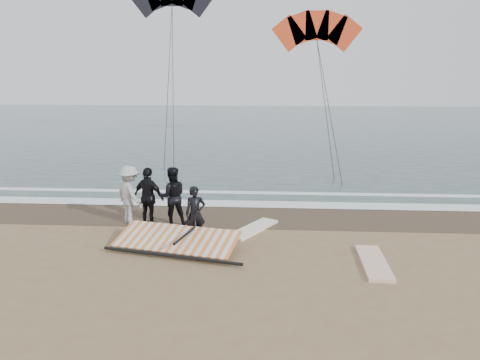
% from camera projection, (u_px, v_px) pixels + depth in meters
% --- Properties ---
extents(ground, '(120.00, 120.00, 0.00)m').
position_uv_depth(ground, '(221.00, 269.00, 11.65)').
color(ground, '#8C704C').
rests_on(ground, ground).
extents(sea, '(120.00, 54.00, 0.02)m').
position_uv_depth(sea, '(258.00, 125.00, 43.75)').
color(sea, '#233838').
rests_on(sea, ground).
extents(wet_sand, '(120.00, 2.80, 0.01)m').
position_uv_depth(wet_sand, '(235.00, 215.00, 16.03)').
color(wet_sand, '#4C3D2B').
rests_on(wet_sand, ground).
extents(foam_near, '(120.00, 0.90, 0.01)m').
position_uv_depth(foam_near, '(237.00, 204.00, 17.38)').
color(foam_near, white).
rests_on(foam_near, sea).
extents(foam_far, '(120.00, 0.45, 0.01)m').
position_uv_depth(foam_far, '(240.00, 192.00, 19.04)').
color(foam_far, white).
rests_on(foam_far, sea).
extents(man_main, '(0.67, 0.53, 1.62)m').
position_uv_depth(man_main, '(195.00, 214.00, 13.47)').
color(man_main, black).
rests_on(man_main, ground).
extents(board_white, '(0.69, 2.26, 0.09)m').
position_uv_depth(board_white, '(374.00, 263.00, 11.94)').
color(board_white, white).
rests_on(board_white, ground).
extents(board_cream, '(1.58, 2.13, 0.09)m').
position_uv_depth(board_cream, '(253.00, 229.00, 14.52)').
color(board_cream, white).
rests_on(board_cream, ground).
extents(trio_cluster, '(2.63, 1.41, 1.91)m').
position_uv_depth(trio_cluster, '(148.00, 196.00, 14.89)').
color(trio_cluster, black).
rests_on(trio_cluster, ground).
extents(sail_rig, '(3.86, 2.41, 0.49)m').
position_uv_depth(sail_rig, '(175.00, 240.00, 13.09)').
color(sail_rig, black).
rests_on(sail_rig, ground).
extents(kite_red, '(6.95, 7.35, 16.14)m').
position_uv_depth(kite_red, '(317.00, 34.00, 32.64)').
color(kite_red, '#F0441C').
rests_on(kite_red, ground).
extents(kite_dark, '(7.10, 6.97, 17.00)m').
position_uv_depth(kite_dark, '(172.00, 0.00, 33.99)').
color(kite_dark, black).
rests_on(kite_dark, ground).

